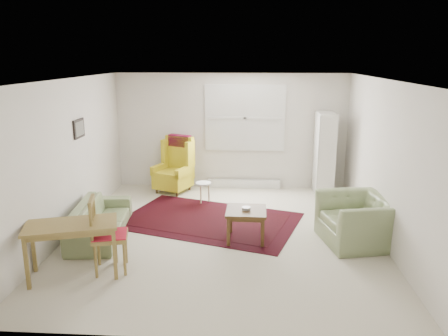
# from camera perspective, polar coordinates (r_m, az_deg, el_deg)

# --- Properties ---
(room) EXTENTS (5.04, 5.54, 2.51)m
(room) POSITION_cam_1_polar(r_m,az_deg,el_deg) (7.06, 0.11, 1.44)
(room) COLOR beige
(room) RESTS_ON ground
(rug) EXTENTS (3.46, 2.77, 0.03)m
(rug) POSITION_cam_1_polar(r_m,az_deg,el_deg) (7.82, -1.93, -6.78)
(rug) COLOR black
(rug) RESTS_ON ground
(sofa) EXTENTS (0.91, 1.90, 0.74)m
(sofa) POSITION_cam_1_polar(r_m,az_deg,el_deg) (7.38, -15.89, -5.72)
(sofa) COLOR #7C8D5E
(sofa) RESTS_ON ground
(armchair) EXTENTS (1.21, 1.32, 0.88)m
(armchair) POSITION_cam_1_polar(r_m,az_deg,el_deg) (7.10, 17.01, -6.00)
(armchair) COLOR #7C8D5E
(armchair) RESTS_ON ground
(wingback_chair) EXTENTS (0.92, 0.94, 1.20)m
(wingback_chair) POSITION_cam_1_polar(r_m,az_deg,el_deg) (9.36, -6.74, 0.43)
(wingback_chair) COLOR yellow
(wingback_chair) RESTS_ON ground
(coffee_table) EXTENTS (0.63, 0.63, 0.51)m
(coffee_table) POSITION_cam_1_polar(r_m,az_deg,el_deg) (6.96, 2.89, -7.40)
(coffee_table) COLOR #482F16
(coffee_table) RESTS_ON ground
(stool) EXTENTS (0.35, 0.35, 0.41)m
(stool) POSITION_cam_1_polar(r_m,az_deg,el_deg) (8.72, -2.70, -3.18)
(stool) COLOR white
(stool) RESTS_ON ground
(cabinet) EXTENTS (0.37, 0.69, 1.72)m
(cabinet) POSITION_cam_1_polar(r_m,az_deg,el_deg) (9.35, 13.00, 1.80)
(cabinet) COLOR silver
(cabinet) RESTS_ON ground
(desk) EXTENTS (1.28, 0.90, 0.73)m
(desk) POSITION_cam_1_polar(r_m,az_deg,el_deg) (6.17, -19.10, -10.05)
(desk) COLOR olive
(desk) RESTS_ON ground
(desk_chair) EXTENTS (0.55, 0.55, 1.04)m
(desk_chair) POSITION_cam_1_polar(r_m,az_deg,el_deg) (6.11, -14.68, -8.39)
(desk_chair) COLOR olive
(desk_chair) RESTS_ON ground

